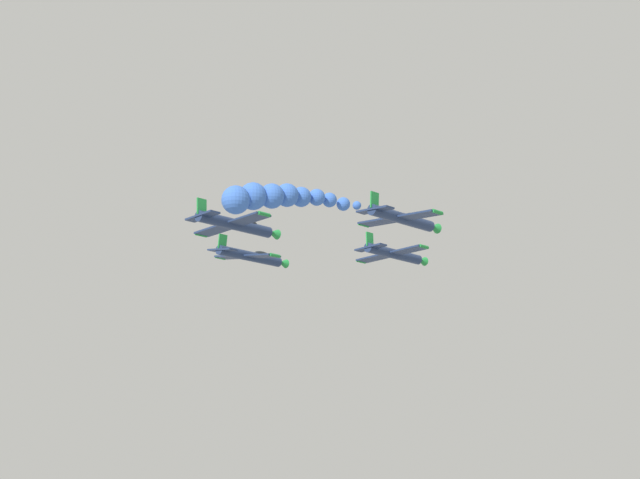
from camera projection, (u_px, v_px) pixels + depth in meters
airplane_lead at (395, 254)px, 109.02m from camera, size 9.57×10.35×2.33m
airplane_left_inner at (251, 256)px, 107.78m from camera, size 9.53×10.35×2.64m
airplane_right_inner at (403, 218)px, 93.44m from camera, size 9.57×10.35×2.34m
smoke_trail_right_inner at (273, 198)px, 82.49m from camera, size 3.53×14.73×3.59m
airplane_left_outer at (236, 224)px, 92.97m from camera, size 9.57×10.35×2.34m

